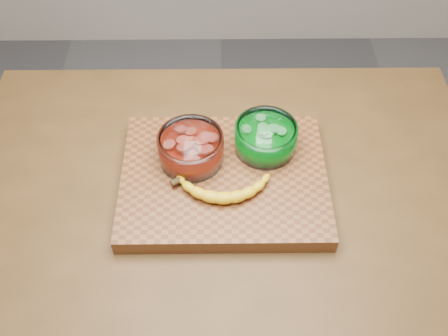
{
  "coord_description": "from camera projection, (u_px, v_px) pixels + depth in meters",
  "views": [
    {
      "loc": [
        -0.01,
        -0.68,
        1.79
      ],
      "look_at": [
        0.0,
        0.0,
        0.96
      ],
      "focal_mm": 40.0,
      "sensor_mm": 36.0,
      "label": 1
    }
  ],
  "objects": [
    {
      "name": "ground",
      "position": [
        224.0,
        333.0,
        1.82
      ],
      "size": [
        3.5,
        3.5,
        0.0
      ],
      "primitive_type": "plane",
      "color": "#56555A",
      "rests_on": "ground"
    },
    {
      "name": "counter",
      "position": [
        224.0,
        277.0,
        1.47
      ],
      "size": [
        1.2,
        0.8,
        0.9
      ],
      "primitive_type": "cube",
      "color": "#4D3217",
      "rests_on": "ground"
    },
    {
      "name": "cutting_board",
      "position": [
        224.0,
        179.0,
        1.11
      ],
      "size": [
        0.45,
        0.35,
        0.04
      ],
      "primitive_type": "cube",
      "color": "brown",
      "rests_on": "counter"
    },
    {
      "name": "bowl_red",
      "position": [
        191.0,
        148.0,
        1.09
      ],
      "size": [
        0.14,
        0.14,
        0.07
      ],
      "color": "white",
      "rests_on": "cutting_board"
    },
    {
      "name": "bowl_green",
      "position": [
        266.0,
        138.0,
        1.11
      ],
      "size": [
        0.14,
        0.14,
        0.06
      ],
      "color": "white",
      "rests_on": "cutting_board"
    },
    {
      "name": "banana",
      "position": [
        223.0,
        188.0,
        1.05
      ],
      "size": [
        0.23,
        0.1,
        0.03
      ],
      "primitive_type": null,
      "color": "gold",
      "rests_on": "cutting_board"
    }
  ]
}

